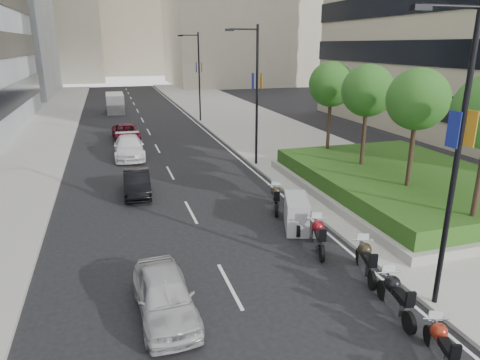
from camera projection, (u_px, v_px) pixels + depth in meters
name	position (u px, v px, depth m)	size (l,w,h in m)	color
ground	(325.00, 355.00, 11.27)	(160.00, 160.00, 0.00)	black
sidewalk_right	(261.00, 129.00, 41.10)	(10.00, 100.00, 0.15)	#9E9B93
sidewalk_left	(22.00, 143.00, 35.23)	(8.00, 100.00, 0.15)	#9E9B93
lane_edge	(208.00, 133.00, 39.64)	(0.12, 100.00, 0.01)	silver
lane_centre	(151.00, 136.00, 38.18)	(0.12, 100.00, 0.01)	silver
building_cream_left	(35.00, 0.00, 92.23)	(26.00, 24.00, 34.00)	#B7AD93
building_cream_centre	(125.00, 1.00, 115.44)	(30.00, 24.00, 38.00)	#B7AD93
planter	(404.00, 189.00, 23.07)	(10.00, 14.00, 0.40)	#98968D
hedge	(406.00, 179.00, 22.89)	(9.40, 13.40, 0.80)	#214C15
tree_1	(418.00, 100.00, 19.29)	(2.80, 2.80, 6.30)	#332319
tree_2	(368.00, 91.00, 22.94)	(2.80, 2.80, 6.30)	#332319
tree_3	(331.00, 85.00, 26.58)	(2.80, 2.80, 6.30)	#332319
lamp_post_0	(454.00, 148.00, 11.80)	(2.34, 0.45, 9.00)	black
lamp_post_1	(255.00, 89.00, 27.30)	(2.34, 0.45, 9.00)	black
lamp_post_2	(198.00, 73.00, 43.70)	(2.34, 0.45, 9.00)	black
motorcycle_1	(441.00, 345.00, 10.82)	(0.87, 1.95, 1.01)	black
motorcycle_2	(395.00, 296.00, 12.78)	(0.77, 2.31, 1.15)	black
motorcycle_3	(366.00, 260.00, 14.92)	(0.97, 2.25, 1.16)	black
motorcycle_4	(318.00, 236.00, 16.78)	(0.98, 2.29, 1.18)	black
motorcycle_5	(296.00, 213.00, 18.84)	(1.65, 2.50, 1.41)	black
motorcycle_6	(276.00, 198.00, 20.96)	(0.99, 2.20, 1.14)	black
car_a	(165.00, 295.00, 12.70)	(1.63, 4.05, 1.38)	#ACACAE
car_b	(137.00, 183.00, 23.16)	(1.37, 3.93, 1.30)	black
car_c	(129.00, 147.00, 30.82)	(2.07, 5.10, 1.48)	white
car_d	(126.00, 132.00, 36.60)	(2.13, 4.62, 1.28)	maroon
delivery_van	(115.00, 104.00, 51.16)	(2.01, 5.26, 2.21)	silver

